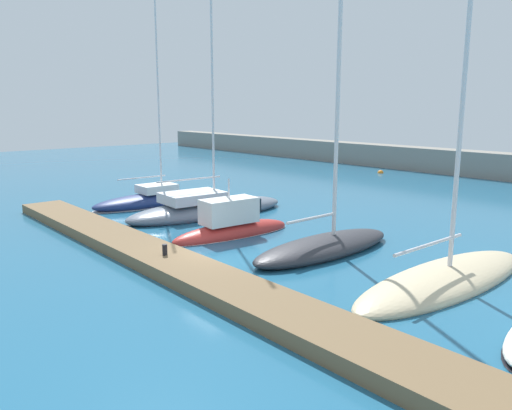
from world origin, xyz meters
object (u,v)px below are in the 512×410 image
Objects in this scene: sailboat_charcoal_fourth at (325,244)px; sailboat_sand_fifth at (446,275)px; sailboat_navy_nearest at (157,199)px; sailboat_slate_second at (207,208)px; mooring_buoy_orange at (380,173)px; dock_bollard at (165,250)px; motorboat_red_third at (232,227)px.

sailboat_sand_fifth reaches higher than sailboat_charcoal_fourth.
sailboat_navy_nearest is 4.84m from sailboat_slate_second.
dock_bollard reaches higher than mooring_buoy_orange.
motorboat_red_third is 5.56m from dock_bollard.
mooring_buoy_orange is at bearing 14.93° from sailboat_slate_second.
sailboat_navy_nearest reaches higher than mooring_buoy_orange.
sailboat_slate_second is at bearing 86.32° from sailboat_charcoal_fourth.
sailboat_navy_nearest is 30.06× the size of mooring_buoy_orange.
dock_bollard is (-2.85, -6.37, 0.30)m from sailboat_charcoal_fourth.
sailboat_navy_nearest reaches higher than dock_bollard.
sailboat_sand_fifth reaches higher than dock_bollard.
mooring_buoy_orange is 32.63m from dock_bollard.
sailboat_slate_second is 5.16m from motorboat_red_third.
motorboat_red_third is (4.81, -1.87, 0.03)m from sailboat_slate_second.
sailboat_sand_fifth is (20.11, 0.46, -0.07)m from sailboat_navy_nearest.
sailboat_charcoal_fourth is 6.98m from dock_bollard.
motorboat_red_third is at bearing 99.93° from sailboat_sand_fifth.
sailboat_slate_second is at bearing 134.99° from dock_bollard.
sailboat_charcoal_fourth is 0.69× the size of sailboat_sand_fifth.
motorboat_red_third reaches higher than dock_bollard.
sailboat_navy_nearest is 13.40m from dock_bollard.
sailboat_sand_fifth is 30.91m from mooring_buoy_orange.
sailboat_slate_second is 9.86m from sailboat_charcoal_fourth.
sailboat_sand_fifth reaches higher than sailboat_slate_second.
motorboat_red_third is 15.64× the size of dock_bollard.
sailboat_navy_nearest is 9.69m from motorboat_red_third.
sailboat_slate_second is 41.32× the size of dock_bollard.
sailboat_slate_second reaches higher than dock_bollard.
mooring_buoy_orange is (-19.84, 23.70, -0.31)m from sailboat_sand_fifth.
mooring_buoy_orange is at bearing 24.51° from motorboat_red_third.
sailboat_charcoal_fourth is 25.82× the size of mooring_buoy_orange.
sailboat_navy_nearest is 1.16× the size of sailboat_charcoal_fourth.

